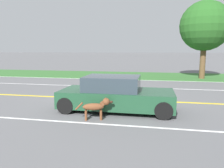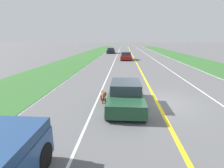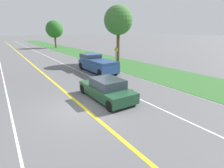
% 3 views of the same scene
% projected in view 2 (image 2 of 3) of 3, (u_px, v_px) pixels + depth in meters
% --- Properties ---
extents(ground_plane, '(400.00, 400.00, 0.00)m').
position_uv_depth(ground_plane, '(157.00, 103.00, 9.99)').
color(ground_plane, '#5B5B5E').
extents(centre_divider_line, '(0.18, 160.00, 0.01)m').
position_uv_depth(centre_divider_line, '(157.00, 103.00, 9.99)').
color(centre_divider_line, yellow).
rests_on(centre_divider_line, ground).
extents(lane_edge_line_right, '(0.14, 160.00, 0.01)m').
position_uv_depth(lane_edge_line_right, '(39.00, 100.00, 10.44)').
color(lane_edge_line_right, white).
rests_on(lane_edge_line_right, ground).
extents(lane_dash_same_dir, '(0.10, 160.00, 0.01)m').
position_uv_depth(lane_dash_same_dir, '(97.00, 101.00, 10.22)').
color(lane_dash_same_dir, white).
rests_on(lane_dash_same_dir, ground).
extents(lane_dash_oncoming, '(0.10, 160.00, 0.01)m').
position_uv_depth(lane_dash_oncoming, '(221.00, 104.00, 9.76)').
color(lane_dash_oncoming, white).
rests_on(lane_dash_oncoming, ground).
extents(ego_car, '(1.85, 4.27, 1.33)m').
position_uv_depth(ego_car, '(126.00, 95.00, 9.40)').
color(ego_car, '#1E472D').
rests_on(ego_car, ground).
extents(dog, '(0.48, 1.22, 0.75)m').
position_uv_depth(dog, '(103.00, 95.00, 9.91)').
color(dog, brown).
rests_on(dog, ground).
extents(car_trailing_near, '(1.92, 4.37, 1.36)m').
position_uv_depth(car_trailing_near, '(126.00, 56.00, 30.83)').
color(car_trailing_near, maroon).
rests_on(car_trailing_near, ground).
extents(car_trailing_mid, '(1.92, 4.29, 1.40)m').
position_uv_depth(car_trailing_mid, '(111.00, 51.00, 45.14)').
color(car_trailing_mid, black).
rests_on(car_trailing_mid, ground).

